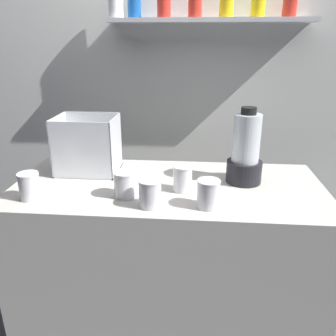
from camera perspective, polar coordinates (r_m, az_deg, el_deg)
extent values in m
plane|color=#4C4C51|center=(2.09, 0.00, -25.99)|extent=(8.00, 8.00, 0.00)
cube|color=beige|center=(1.79, 0.00, -16.06)|extent=(1.40, 0.64, 0.90)
cube|color=silver|center=(2.22, 1.75, 13.61)|extent=(2.60, 0.04, 2.50)
cube|color=silver|center=(2.08, 6.98, 23.07)|extent=(1.13, 0.20, 0.02)
cylinder|color=#1959B2|center=(2.14, -5.57, 24.85)|extent=(0.08, 0.08, 0.11)
cylinder|color=red|center=(2.09, -0.67, 25.05)|extent=(0.08, 0.08, 0.11)
cylinder|color=red|center=(2.08, 4.49, 25.01)|extent=(0.08, 0.08, 0.11)
cylinder|color=yellow|center=(2.09, 9.63, 24.78)|extent=(0.08, 0.08, 0.11)
cylinder|color=yellow|center=(2.12, 14.64, 24.38)|extent=(0.08, 0.08, 0.11)
cylinder|color=red|center=(2.16, 19.48, 23.85)|extent=(0.08, 0.08, 0.11)
cylinder|color=white|center=(2.14, -8.62, 25.46)|extent=(0.08, 0.08, 0.16)
cube|color=white|center=(1.77, -12.82, -0.35)|extent=(0.29, 0.23, 0.01)
cube|color=white|center=(1.63, -14.33, 2.67)|extent=(0.29, 0.01, 0.27)
cube|color=white|center=(1.83, -12.13, 4.83)|extent=(0.29, 0.01, 0.27)
cube|color=white|center=(1.78, -17.53, 3.85)|extent=(0.01, 0.23, 0.27)
cube|color=white|center=(1.69, -8.58, 3.76)|extent=(0.01, 0.23, 0.27)
cone|color=orange|center=(1.76, -12.64, 0.14)|extent=(0.03, 0.19, 0.03)
cone|color=orange|center=(1.76, -11.99, 0.22)|extent=(0.17, 0.13, 0.03)
cone|color=orange|center=(1.77, -11.66, 0.52)|extent=(0.16, 0.04, 0.03)
cone|color=orange|center=(1.74, -12.27, 0.01)|extent=(0.08, 0.16, 0.03)
cone|color=orange|center=(1.75, -12.18, 1.04)|extent=(0.07, 0.19, 0.03)
cone|color=orange|center=(1.76, -13.85, 1.36)|extent=(0.12, 0.19, 0.03)
cylinder|color=black|center=(1.62, 12.42, -0.56)|extent=(0.16, 0.16, 0.10)
cylinder|color=silver|center=(1.57, 12.86, 4.81)|extent=(0.12, 0.12, 0.22)
cylinder|color=red|center=(1.59, 12.61, 1.79)|extent=(0.11, 0.11, 0.04)
cylinder|color=black|center=(1.54, 13.22, 9.20)|extent=(0.07, 0.07, 0.03)
cylinder|color=white|center=(1.52, -21.94, -2.90)|extent=(0.08, 0.08, 0.11)
cylinder|color=orange|center=(1.52, -21.87, -3.38)|extent=(0.08, 0.08, 0.08)
cylinder|color=white|center=(1.50, -22.23, -0.92)|extent=(0.09, 0.09, 0.01)
cylinder|color=white|center=(1.44, -7.12, -2.78)|extent=(0.09, 0.09, 0.10)
cylinder|color=maroon|center=(1.45, -7.10, -3.19)|extent=(0.08, 0.08, 0.08)
cylinder|color=white|center=(1.42, -7.21, -0.77)|extent=(0.10, 0.10, 0.01)
cylinder|color=white|center=(1.35, -2.97, -4.32)|extent=(0.09, 0.09, 0.11)
cylinder|color=orange|center=(1.36, -2.96, -4.93)|extent=(0.08, 0.08, 0.07)
cylinder|color=white|center=(1.33, -3.01, -2.14)|extent=(0.09, 0.09, 0.01)
cylinder|color=white|center=(1.49, 2.42, -1.84)|extent=(0.08, 0.08, 0.11)
cylinder|color=orange|center=(1.49, 2.41, -2.66)|extent=(0.07, 0.07, 0.06)
cylinder|color=white|center=(1.46, 2.46, 0.22)|extent=(0.08, 0.08, 0.01)
cylinder|color=white|center=(1.35, 6.70, -4.39)|extent=(0.09, 0.09, 0.11)
cylinder|color=maroon|center=(1.36, 6.67, -4.94)|extent=(0.08, 0.08, 0.08)
cylinder|color=white|center=(1.33, 6.80, -2.18)|extent=(0.09, 0.09, 0.01)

